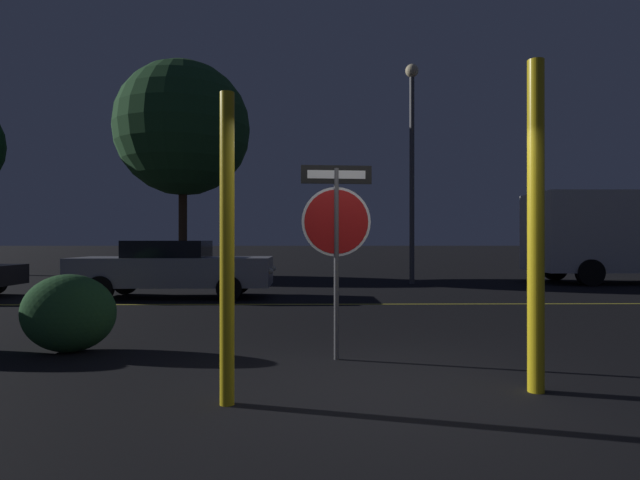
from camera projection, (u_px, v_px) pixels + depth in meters
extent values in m
plane|color=black|center=(390.00, 394.00, 4.62)|extent=(260.00, 260.00, 0.00)
cube|color=gold|center=(345.00, 304.00, 11.15)|extent=(43.90, 0.12, 0.01)
cylinder|color=#4C4C51|center=(336.00, 264.00, 5.98)|extent=(0.06, 0.06, 2.30)
cylinder|color=white|center=(336.00, 222.00, 5.98)|extent=(0.83, 0.07, 0.83)
cylinder|color=#B71414|center=(336.00, 222.00, 5.98)|extent=(0.77, 0.07, 0.77)
cube|color=black|center=(336.00, 175.00, 5.98)|extent=(0.85, 0.09, 0.22)
cube|color=white|center=(336.00, 175.00, 5.98)|extent=(0.70, 0.08, 0.10)
cylinder|color=yellow|center=(227.00, 248.00, 4.34)|extent=(0.13, 0.13, 2.72)
cylinder|color=yellow|center=(536.00, 226.00, 4.70)|extent=(0.15, 0.15, 3.13)
ellipsoid|color=#285B2D|center=(69.00, 313.00, 6.37)|extent=(1.20, 0.76, 1.00)
cube|color=#9E9EA3|center=(174.00, 271.00, 12.49)|extent=(4.86, 1.72, 0.71)
cube|color=black|center=(168.00, 249.00, 12.48)|extent=(1.95, 1.46, 0.42)
cylinder|color=black|center=(239.00, 283.00, 13.33)|extent=(0.60, 0.21, 0.60)
cylinder|color=black|center=(229.00, 288.00, 11.72)|extent=(0.60, 0.21, 0.60)
cylinder|color=black|center=(125.00, 283.00, 13.25)|extent=(0.60, 0.21, 0.60)
cylinder|color=black|center=(100.00, 289.00, 11.65)|extent=(0.60, 0.21, 0.60)
sphere|color=#F4EFCC|center=(273.00, 269.00, 13.07)|extent=(0.14, 0.14, 0.14)
sphere|color=#F4EFCC|center=(270.00, 271.00, 12.03)|extent=(0.14, 0.14, 0.14)
cube|color=silver|center=(591.00, 232.00, 16.76)|extent=(3.88, 2.46, 2.62)
cylinder|color=black|center=(555.00, 268.00, 17.91)|extent=(0.84, 0.29, 0.84)
cylinder|color=black|center=(590.00, 273.00, 15.59)|extent=(0.84, 0.29, 0.84)
cylinder|color=#4C4C51|center=(412.00, 180.00, 16.43)|extent=(0.16, 0.16, 6.82)
sphere|color=#F9E5B2|center=(412.00, 71.00, 16.44)|extent=(0.44, 0.44, 0.44)
cylinder|color=#422D1E|center=(183.00, 227.00, 19.14)|extent=(0.32, 0.32, 3.88)
sphere|color=#235128|center=(183.00, 129.00, 19.14)|extent=(5.14, 5.14, 5.14)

